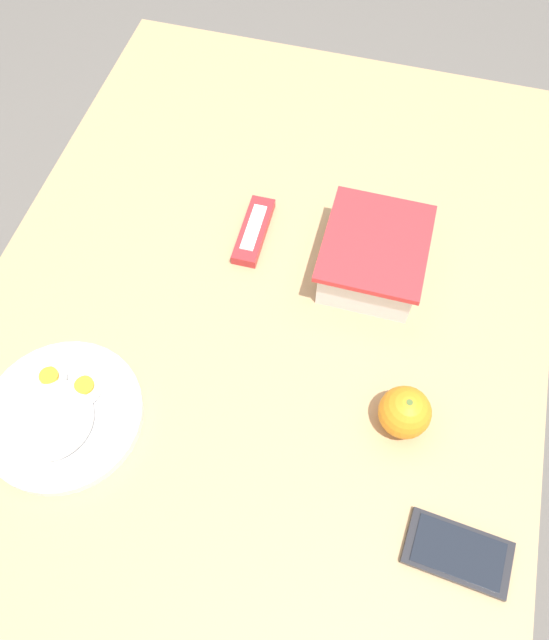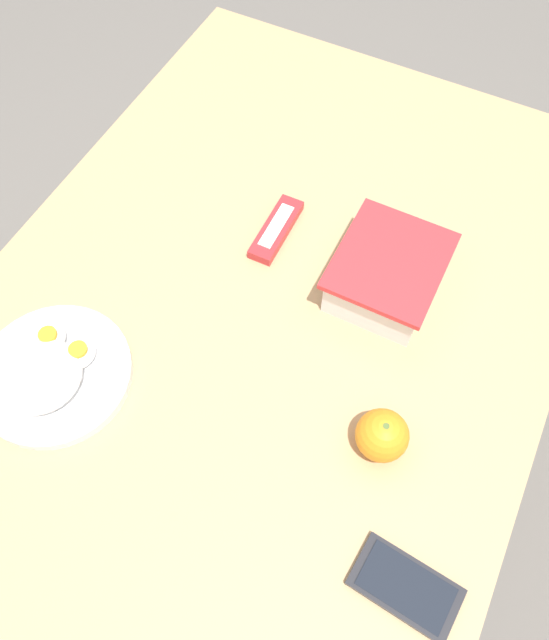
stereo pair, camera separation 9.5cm
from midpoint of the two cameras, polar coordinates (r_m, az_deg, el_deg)
ground_plane at (r=1.70m, az=1.09°, el=-12.30°), size 10.00×10.00×0.00m
table at (r=1.06m, az=1.71°, el=-1.20°), size 1.29×0.90×0.76m
food_container at (r=1.02m, az=12.90°, el=3.74°), size 0.19×0.16×0.08m
orange_fruit at (r=0.89m, az=12.89°, el=-10.54°), size 0.07×0.07×0.07m
rice_plate at (r=0.97m, az=-17.15°, el=-4.90°), size 0.23×0.23×0.06m
candy_bar at (r=1.08m, az=2.71°, el=8.09°), size 0.14×0.04×0.02m
cell_phone at (r=0.89m, az=15.19°, el=-22.81°), size 0.09×0.14×0.01m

